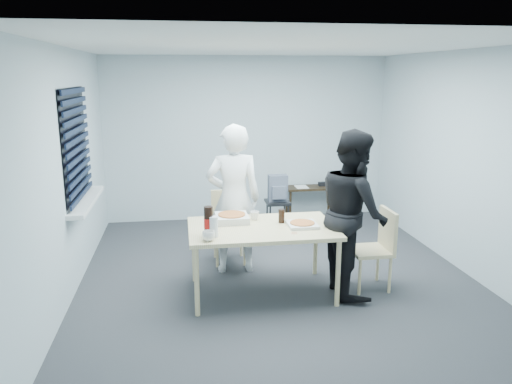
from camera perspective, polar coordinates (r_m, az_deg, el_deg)
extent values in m
plane|color=#303135|center=(5.98, 2.31, -9.47)|extent=(5.00, 5.00, 0.00)
plane|color=white|center=(5.52, 2.57, 16.27)|extent=(5.00, 5.00, 0.00)
plane|color=silver|center=(8.05, -0.99, 6.07)|extent=(4.50, 0.00, 4.50)
plane|color=silver|center=(3.26, 10.89, -5.06)|extent=(4.50, 0.00, 4.50)
plane|color=silver|center=(5.63, -20.67, 2.07)|extent=(0.00, 5.00, 5.00)
plane|color=silver|center=(6.43, 22.57, 3.21)|extent=(0.00, 5.00, 5.00)
plane|color=black|center=(5.98, -19.96, 5.17)|extent=(0.00, 1.30, 1.30)
cube|color=black|center=(5.97, -19.67, 5.18)|extent=(0.04, 1.30, 1.25)
cube|color=silver|center=(6.08, -18.77, -1.00)|extent=(0.18, 1.42, 0.05)
cube|color=beige|center=(5.27, 0.69, -4.19)|extent=(1.54, 0.98, 0.04)
cylinder|color=beige|center=(4.94, -6.79, -10.17)|extent=(0.05, 0.05, 0.71)
cylinder|color=beige|center=(5.73, -7.09, -6.78)|extent=(0.05, 0.05, 0.71)
cylinder|color=beige|center=(5.17, 9.36, -9.16)|extent=(0.05, 0.05, 0.71)
cylinder|color=beige|center=(5.93, 6.82, -6.07)|extent=(0.05, 0.05, 0.71)
cube|color=beige|center=(6.26, -3.07, -4.22)|extent=(0.42, 0.42, 0.04)
cube|color=beige|center=(6.37, -3.26, -1.66)|extent=(0.42, 0.04, 0.44)
cylinder|color=beige|center=(6.16, -4.47, -6.76)|extent=(0.03, 0.03, 0.41)
cylinder|color=beige|center=(6.48, -4.69, -5.73)|extent=(0.03, 0.03, 0.41)
cylinder|color=beige|center=(6.19, -1.31, -6.61)|extent=(0.03, 0.03, 0.41)
cylinder|color=beige|center=(6.51, -1.69, -5.60)|extent=(0.03, 0.03, 0.41)
cube|color=beige|center=(5.64, 12.91, -6.57)|extent=(0.42, 0.42, 0.04)
cube|color=beige|center=(5.63, 14.84, -4.12)|extent=(0.04, 0.42, 0.44)
cylinder|color=beige|center=(5.51, 11.76, -9.48)|extent=(0.03, 0.03, 0.41)
cylinder|color=beige|center=(5.81, 10.60, -8.23)|extent=(0.03, 0.03, 0.41)
cylinder|color=beige|center=(5.63, 15.05, -9.15)|extent=(0.03, 0.03, 0.41)
cylinder|color=beige|center=(5.92, 13.74, -7.95)|extent=(0.03, 0.03, 0.41)
imported|color=white|center=(5.85, -2.56, -0.83)|extent=(0.65, 0.42, 1.77)
imported|color=black|center=(5.39, 11.03, -2.32)|extent=(0.47, 0.86, 1.77)
cube|color=black|center=(8.16, 6.23, 0.49)|extent=(0.80, 0.35, 0.04)
cylinder|color=black|center=(8.01, 3.95, -1.66)|extent=(0.04, 0.04, 0.50)
cylinder|color=black|center=(8.27, 3.54, -1.17)|extent=(0.04, 0.04, 0.50)
cylinder|color=black|center=(8.20, 8.85, -1.45)|extent=(0.04, 0.04, 0.50)
cylinder|color=black|center=(8.45, 8.30, -0.98)|extent=(0.04, 0.04, 0.50)
cube|color=black|center=(7.41, 2.48, -1.16)|extent=(0.35, 0.35, 0.04)
cylinder|color=black|center=(7.32, 1.63, -3.30)|extent=(0.04, 0.04, 0.45)
cylinder|color=black|center=(7.57, 1.27, -2.72)|extent=(0.04, 0.04, 0.45)
cylinder|color=black|center=(7.37, 3.69, -3.20)|extent=(0.04, 0.04, 0.45)
cylinder|color=black|center=(7.62, 3.26, -2.64)|extent=(0.04, 0.04, 0.45)
cube|color=slate|center=(7.35, 2.50, 0.46)|extent=(0.28, 0.15, 0.39)
cube|color=slate|center=(7.27, 2.65, -0.08)|extent=(0.21, 0.06, 0.19)
cube|color=silver|center=(5.45, -2.79, -3.20)|extent=(0.35, 0.35, 0.04)
cube|color=silver|center=(5.44, -2.79, -2.82)|extent=(0.35, 0.35, 0.04)
cylinder|color=#CC7F38|center=(5.43, -2.79, -2.57)|extent=(0.30, 0.30, 0.01)
cube|color=silver|center=(5.30, 5.31, -3.74)|extent=(0.31, 0.31, 0.03)
cylinder|color=#CC7F38|center=(5.29, 5.31, -3.51)|extent=(0.26, 0.26, 0.01)
imported|color=white|center=(4.84, -5.45, -5.02)|extent=(0.17, 0.17, 0.10)
imported|color=white|center=(5.50, -0.17, -2.70)|extent=(0.10, 0.10, 0.09)
cylinder|color=black|center=(5.39, 2.93, -2.76)|extent=(0.09, 0.09, 0.15)
cylinder|color=black|center=(4.95, -5.43, -3.34)|extent=(0.09, 0.09, 0.30)
cylinder|color=red|center=(4.96, -5.43, -3.57)|extent=(0.09, 0.09, 0.10)
cylinder|color=silver|center=(4.94, -4.85, -3.97)|extent=(0.10, 0.10, 0.20)
torus|color=red|center=(5.07, 4.39, -4.70)|extent=(0.06, 0.06, 0.00)
cube|color=white|center=(8.12, 5.21, 0.59)|extent=(0.22, 0.28, 0.00)
cube|color=black|center=(8.24, 7.66, 0.91)|extent=(0.16, 0.14, 0.06)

